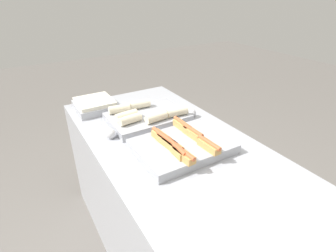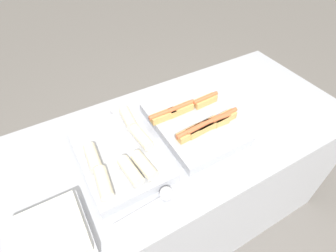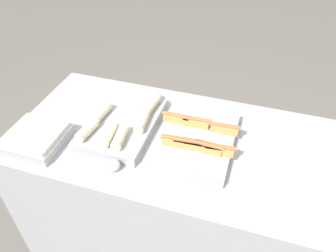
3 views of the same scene
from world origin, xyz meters
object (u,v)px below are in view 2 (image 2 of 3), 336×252
Objects in this scene: serving_spoon_far at (113,112)px; tray_hotdogs at (194,122)px; tray_wraps at (120,154)px; tray_side_front at (48,239)px; serving_spoon_near at (164,195)px.

tray_hotdogs is at bearing -41.49° from serving_spoon_far.
tray_wraps is (-0.40, -0.01, 0.00)m from tray_hotdogs.
serving_spoon_far is at bearing 74.63° from tray_wraps.
tray_side_front is 1.07× the size of serving_spoon_near.
tray_side_front is 0.44m from serving_spoon_near.
serving_spoon_far is (-0.32, 0.29, -0.01)m from tray_hotdogs.
tray_wraps is at bearing -179.19° from tray_hotdogs.
tray_wraps is 0.30m from serving_spoon_far.
serving_spoon_near is (-0.33, -0.28, -0.01)m from tray_hotdogs.
tray_wraps is 1.89× the size of serving_spoon_near.
serving_spoon_near is at bearing -90.83° from serving_spoon_far.
serving_spoon_near is 0.93× the size of serving_spoon_far.
tray_hotdogs reaches higher than serving_spoon_near.
tray_hotdogs is 1.90× the size of serving_spoon_near.
serving_spoon_far is at bearing 138.51° from tray_hotdogs.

